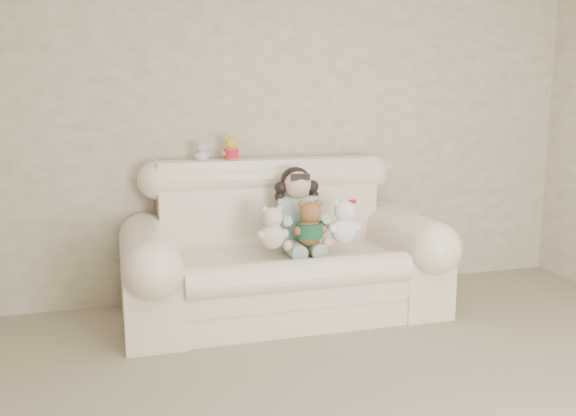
{
  "coord_description": "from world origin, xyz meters",
  "views": [
    {
      "loc": [
        -1.3,
        -1.78,
        1.43
      ],
      "look_at": [
        -0.21,
        1.9,
        0.75
      ],
      "focal_mm": 37.87,
      "sensor_mm": 36.0,
      "label": 1
    }
  ],
  "objects_px": {
    "white_cat": "(344,217)",
    "sofa": "(284,240)",
    "seated_child": "(297,208)",
    "brown_teddy": "(310,219)",
    "cream_teddy": "(272,223)"
  },
  "relations": [
    {
      "from": "seated_child",
      "to": "brown_teddy",
      "type": "xyz_separation_m",
      "value": [
        0.02,
        -0.2,
        -0.03
      ]
    },
    {
      "from": "brown_teddy",
      "to": "white_cat",
      "type": "distance_m",
      "value": 0.24
    },
    {
      "from": "sofa",
      "to": "brown_teddy",
      "type": "xyz_separation_m",
      "value": [
        0.14,
        -0.12,
        0.16
      ]
    },
    {
      "from": "sofa",
      "to": "cream_teddy",
      "type": "xyz_separation_m",
      "value": [
        -0.12,
        -0.14,
        0.15
      ]
    },
    {
      "from": "white_cat",
      "to": "cream_teddy",
      "type": "distance_m",
      "value": 0.49
    },
    {
      "from": "cream_teddy",
      "to": "seated_child",
      "type": "bearing_deg",
      "value": 53.2
    },
    {
      "from": "white_cat",
      "to": "brown_teddy",
      "type": "bearing_deg",
      "value": 175.63
    },
    {
      "from": "seated_child",
      "to": "white_cat",
      "type": "xyz_separation_m",
      "value": [
        0.26,
        -0.2,
        -0.03
      ]
    },
    {
      "from": "seated_child",
      "to": "white_cat",
      "type": "distance_m",
      "value": 0.33
    },
    {
      "from": "brown_teddy",
      "to": "white_cat",
      "type": "relative_size",
      "value": 1.01
    },
    {
      "from": "sofa",
      "to": "white_cat",
      "type": "height_order",
      "value": "sofa"
    },
    {
      "from": "white_cat",
      "to": "sofa",
      "type": "bearing_deg",
      "value": 157.57
    },
    {
      "from": "brown_teddy",
      "to": "cream_teddy",
      "type": "xyz_separation_m",
      "value": [
        -0.26,
        -0.01,
        -0.01
      ]
    },
    {
      "from": "sofa",
      "to": "cream_teddy",
      "type": "bearing_deg",
      "value": -130.35
    },
    {
      "from": "sofa",
      "to": "white_cat",
      "type": "bearing_deg",
      "value": -18.14
    }
  ]
}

